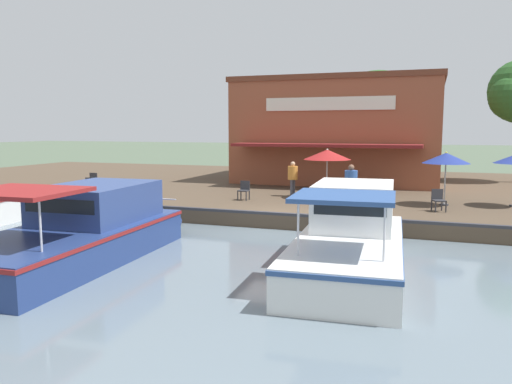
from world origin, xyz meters
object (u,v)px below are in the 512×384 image
object	(u,v)px
cafe_chair_facing_river	(438,199)
person_mid_patio	(293,175)
cafe_chair_back_row_seat	(244,189)
cafe_chair_mid_patio	(355,188)
patio_umbrella_near_quay_edge	(446,158)
motorboat_distant_upstream	(91,229)
patio_umbrella_far_corner	(327,155)
motorboat_nearest_quay	(352,237)
cafe_chair_far_corner_seat	(88,186)
waterfront_restaurant	(341,131)
person_near_entrance	(351,181)
cafe_chair_beside_entrance	(92,180)
tree_downstream_bank	(374,110)

from	to	relation	value
cafe_chair_facing_river	person_mid_patio	size ratio (longest dim) A/B	0.52
cafe_chair_back_row_seat	cafe_chair_mid_patio	xyz separation A→B (m)	(-1.97, 4.60, 0.00)
patio_umbrella_near_quay_edge	motorboat_distant_upstream	xyz separation A→B (m)	(9.97, -9.88, -1.72)
patio_umbrella_far_corner	person_mid_patio	xyz separation A→B (m)	(-0.10, -1.63, -0.97)
cafe_chair_back_row_seat	motorboat_nearest_quay	size ratio (longest dim) A/B	0.10
cafe_chair_back_row_seat	motorboat_distant_upstream	distance (m)	8.83
cafe_chair_back_row_seat	cafe_chair_far_corner_seat	distance (m)	7.59
patio_umbrella_far_corner	motorboat_distant_upstream	distance (m)	11.68
motorboat_distant_upstream	waterfront_restaurant	bearing A→B (deg)	168.04
cafe_chair_facing_river	motorboat_distant_upstream	distance (m)	12.70
cafe_chair_facing_river	person_near_entrance	size ratio (longest dim) A/B	0.48
person_mid_patio	motorboat_distant_upstream	world-z (taller)	motorboat_distant_upstream
cafe_chair_facing_river	waterfront_restaurant	bearing A→B (deg)	-152.26
patio_umbrella_far_corner	person_mid_patio	size ratio (longest dim) A/B	1.38
person_mid_patio	cafe_chair_far_corner_seat	bearing A→B (deg)	-72.05
waterfront_restaurant	person_near_entrance	world-z (taller)	waterfront_restaurant
patio_umbrella_near_quay_edge	cafe_chair_far_corner_seat	world-z (taller)	patio_umbrella_near_quay_edge
person_mid_patio	motorboat_nearest_quay	size ratio (longest dim) A/B	0.20
patio_umbrella_far_corner	cafe_chair_facing_river	xyz separation A→B (m)	(2.20, 4.78, -1.51)
cafe_chair_far_corner_seat	person_mid_patio	bearing A→B (deg)	107.95
waterfront_restaurant	cafe_chair_beside_entrance	distance (m)	14.91
cafe_chair_back_row_seat	motorboat_nearest_quay	bearing A→B (deg)	39.20
person_mid_patio	cafe_chair_beside_entrance	bearing A→B (deg)	-86.03
cafe_chair_far_corner_seat	motorboat_distant_upstream	xyz separation A→B (m)	(7.59, 6.02, -0.24)
person_mid_patio	motorboat_nearest_quay	xyz separation A→B (m)	(9.09, 4.15, -0.78)
cafe_chair_facing_river	person_mid_patio	xyz separation A→B (m)	(-2.30, -6.41, 0.54)
cafe_chair_beside_entrance	patio_umbrella_far_corner	bearing A→B (deg)	92.99
cafe_chair_facing_river	tree_downstream_bank	distance (m)	15.95
cafe_chair_back_row_seat	motorboat_distant_upstream	bearing A→B (deg)	-9.75
waterfront_restaurant	tree_downstream_bank	distance (m)	4.66
patio_umbrella_near_quay_edge	waterfront_restaurant	bearing A→B (deg)	-146.86
patio_umbrella_near_quay_edge	person_near_entrance	xyz separation A→B (m)	(2.26, -3.52, -0.84)
cafe_chair_beside_entrance	cafe_chair_mid_patio	world-z (taller)	same
person_mid_patio	cafe_chair_back_row_seat	bearing A→B (deg)	-42.44
cafe_chair_back_row_seat	person_mid_patio	size ratio (longest dim) A/B	0.52
patio_umbrella_far_corner	cafe_chair_beside_entrance	distance (m)	12.46
cafe_chair_back_row_seat	motorboat_nearest_quay	distance (m)	9.30
cafe_chair_beside_entrance	cafe_chair_back_row_seat	size ratio (longest dim) A/B	1.00
cafe_chair_facing_river	cafe_chair_mid_patio	bearing A→B (deg)	-124.01
tree_downstream_bank	motorboat_distant_upstream	bearing A→B (deg)	-13.27
cafe_chair_mid_patio	person_near_entrance	bearing A→B (deg)	5.28
cafe_chair_beside_entrance	cafe_chair_facing_river	world-z (taller)	same
patio_umbrella_near_quay_edge	person_mid_patio	size ratio (longest dim) A/B	1.35
motorboat_nearest_quay	tree_downstream_bank	bearing A→B (deg)	-174.97
patio_umbrella_near_quay_edge	motorboat_distant_upstream	size ratio (longest dim) A/B	0.25
patio_umbrella_far_corner	motorboat_distant_upstream	bearing A→B (deg)	-24.84
cafe_chair_back_row_seat	cafe_chair_far_corner_seat	xyz separation A→B (m)	(1.11, -7.51, 0.00)
patio_umbrella_near_quay_edge	motorboat_distant_upstream	bearing A→B (deg)	-44.76
person_near_entrance	tree_downstream_bank	bearing A→B (deg)	-176.66
motorboat_distant_upstream	cafe_chair_back_row_seat	bearing A→B (deg)	170.25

